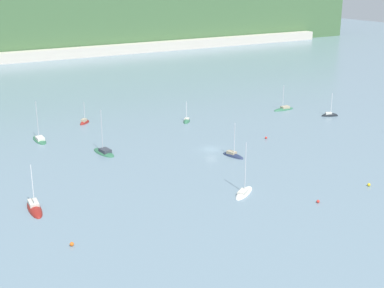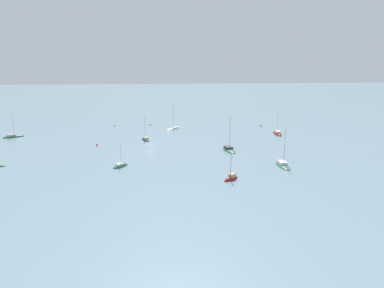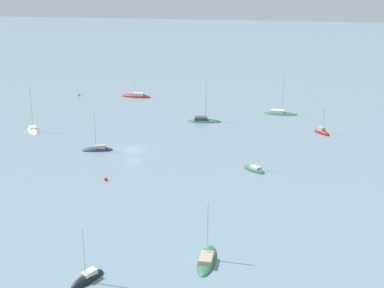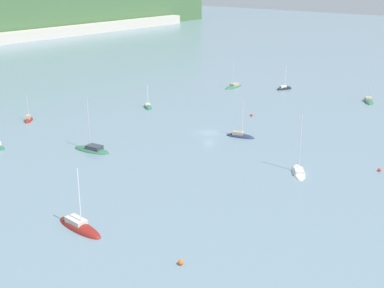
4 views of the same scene
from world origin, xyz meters
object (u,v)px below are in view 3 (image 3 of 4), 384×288
object	(u,v)px
sailboat_6	(98,150)
mooring_buoy_1	(79,95)
sailboat_2	(87,280)
sailboat_8	(254,170)
sailboat_3	(207,261)
sailboat_4	(203,121)
sailboat_7	(280,114)
mooring_buoy_3	(106,179)
sailboat_1	(322,133)
sailboat_9	(136,97)
sailboat_5	(33,130)

from	to	relation	value
sailboat_6	mooring_buoy_1	xyz separation A→B (m)	(-45.53, -22.56, 0.21)
sailboat_2	sailboat_8	world-z (taller)	sailboat_2
sailboat_3	sailboat_4	world-z (taller)	sailboat_4
sailboat_3	sailboat_2	bearing A→B (deg)	117.05
sailboat_3	sailboat_7	bearing A→B (deg)	-6.18
sailboat_4	mooring_buoy_3	size ratio (longest dim) A/B	18.47
sailboat_2	sailboat_7	size ratio (longest dim) A/B	0.75
sailboat_3	sailboat_6	world-z (taller)	sailboat_6
sailboat_2	mooring_buoy_3	world-z (taller)	sailboat_2
mooring_buoy_3	sailboat_8	bearing A→B (deg)	111.36
mooring_buoy_1	sailboat_6	bearing A→B (deg)	26.36
sailboat_4	sailboat_7	distance (m)	20.40
sailboat_2	sailboat_7	distance (m)	82.53
sailboat_8	sailboat_2	bearing A→B (deg)	106.20
sailboat_1	mooring_buoy_1	bearing A→B (deg)	-151.97
sailboat_1	sailboat_3	xyz separation A→B (m)	(58.28, -15.92, -0.02)
sailboat_4	sailboat_6	distance (m)	30.21
mooring_buoy_3	sailboat_9	bearing A→B (deg)	-168.13
sailboat_6	sailboat_5	bearing A→B (deg)	-43.54
sailboat_4	sailboat_1	bearing A→B (deg)	-18.53
sailboat_6	sailboat_7	size ratio (longest dim) A/B	0.83
sailboat_8	mooring_buoy_1	size ratio (longest dim) A/B	9.99
sailboat_2	sailboat_8	size ratio (longest dim) A/B	1.19
sailboat_1	sailboat_3	bearing A→B (deg)	-56.53
sailboat_1	sailboat_8	bearing A→B (deg)	-67.65
mooring_buoy_1	mooring_buoy_3	distance (m)	67.26
sailboat_1	sailboat_8	distance (m)	28.71
sailboat_2	mooring_buoy_1	world-z (taller)	sailboat_2
sailboat_5	sailboat_8	bearing A→B (deg)	37.79
sailboat_2	sailboat_7	bearing A→B (deg)	-168.02
sailboat_5	sailboat_7	xyz separation A→B (m)	(-25.09, 53.51, 0.03)
sailboat_3	mooring_buoy_3	bearing A→B (deg)	41.33
sailboat_1	sailboat_6	size ratio (longest dim) A/B	0.79
sailboat_8	mooring_buoy_1	bearing A→B (deg)	-5.23
sailboat_5	sailboat_6	bearing A→B (deg)	26.56
sailboat_6	sailboat_8	size ratio (longest dim) A/B	1.32
sailboat_7	mooring_buoy_3	distance (m)	57.41
sailboat_2	sailboat_3	bearing A→B (deg)	143.64
sailboat_2	sailboat_4	xyz separation A→B (m)	(-69.81, 1.55, 0.04)
sailboat_1	mooring_buoy_3	xyz separation A→B (m)	(35.24, -37.10, 0.17)
sailboat_3	sailboat_9	world-z (taller)	sailboat_9
sailboat_4	sailboat_9	size ratio (longest dim) A/B	1.14
sailboat_8	mooring_buoy_1	distance (m)	74.12
sailboat_2	sailboat_5	bearing A→B (deg)	-122.71
sailboat_6	mooring_buoy_3	distance (m)	16.45
sailboat_1	sailboat_9	xyz separation A→B (m)	(-26.78, -50.14, -0.03)
sailboat_4	mooring_buoy_1	size ratio (longest dim) A/B	16.57
sailboat_7	mooring_buoy_1	size ratio (longest dim) A/B	15.85
sailboat_1	sailboat_9	bearing A→B (deg)	-159.36
sailboat_5	sailboat_7	world-z (taller)	sailboat_5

